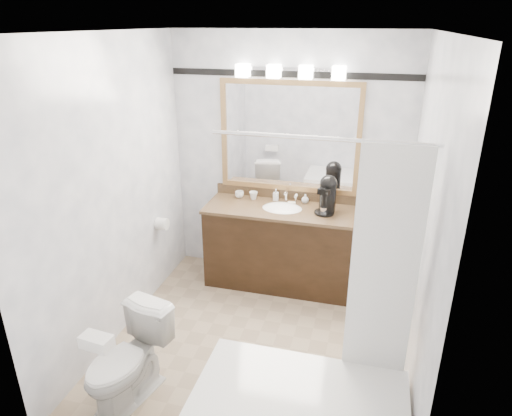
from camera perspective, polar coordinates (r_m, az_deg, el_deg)
The scene contains 15 objects.
room at distance 3.45m, azimuth -0.04°, elevation -0.07°, with size 2.42×2.62×2.52m.
vanity at distance 4.68m, azimuth 3.18°, elevation -4.62°, with size 1.53×0.58×0.97m.
mirror at distance 4.56m, azimuth 4.16°, elevation 8.81°, with size 1.40×0.04×1.10m.
vanity_light_bar at distance 4.40m, azimuth 4.26°, elevation 16.68°, with size 1.02×0.14×0.12m.
accent_stripe at distance 4.47m, azimuth 4.41°, elevation 16.34°, with size 2.40×0.01×0.06m, color black.
bathtub at distance 3.17m, azimuth 5.97°, elevation -23.94°, with size 1.30×0.75×1.96m.
tp_roll at distance 4.62m, azimuth -11.67°, elevation -1.95°, with size 0.12×0.12×0.11m, color white.
toilet at distance 3.51m, azimuth -15.87°, elevation -17.91°, with size 0.39×0.68×0.69m, color white.
tissue_box at distance 3.09m, azimuth -19.31°, elevation -15.50°, with size 0.20×0.11×0.08m, color white.
coffee_maker at distance 4.40m, azimuth 8.93°, elevation 1.82°, with size 0.20×0.24×0.37m.
cup_left at distance 4.76m, azimuth -2.09°, elevation 1.70°, with size 0.09×0.09×0.07m, color white.
cup_right at distance 4.72m, azimuth -0.32°, elevation 1.58°, with size 0.09×0.09×0.08m, color white.
soap_bottle_a at distance 4.69m, azimuth 2.50°, elevation 1.68°, with size 0.05×0.06×0.12m, color white.
soap_bottle_b at distance 4.64m, azimuth 6.17°, elevation 1.18°, with size 0.07×0.07×0.09m, color white.
soap_bar at distance 4.60m, azimuth 4.46°, elevation 0.59°, with size 0.08×0.05×0.02m, color beige.
Camera 1 is at (0.82, -3.08, 2.57)m, focal length 32.00 mm.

